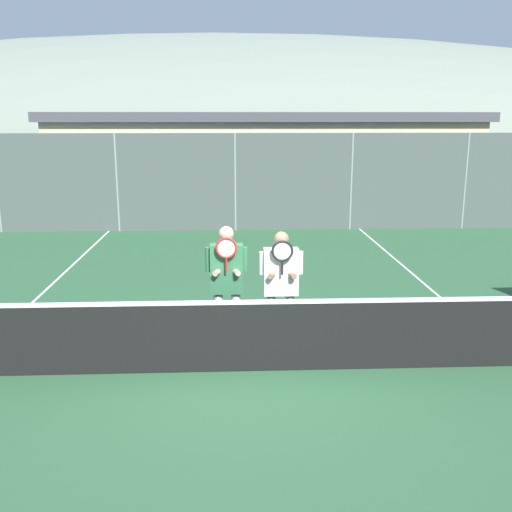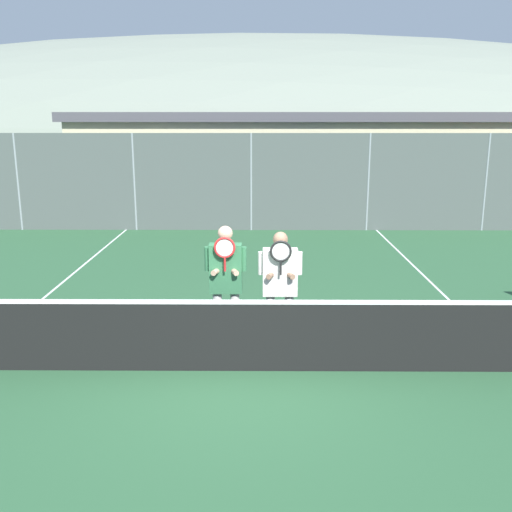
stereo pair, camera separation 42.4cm
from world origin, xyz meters
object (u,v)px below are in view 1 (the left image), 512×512
at_px(car_center, 381,189).
at_px(car_far_left, 86,190).
at_px(player_leftmost, 227,279).
at_px(car_left_of_center, 237,187).
at_px(player_center_left, 281,281).

bearing_deg(car_center, car_far_left, -179.76).
bearing_deg(car_center, player_leftmost, -114.06).
bearing_deg(car_left_of_center, player_center_left, -87.75).
distance_m(player_leftmost, car_left_of_center, 12.02).
relative_size(player_center_left, car_center, 0.39).
height_order(player_leftmost, player_center_left, player_leftmost).
xyz_separation_m(player_leftmost, car_far_left, (-4.80, 11.79, -0.16)).
height_order(car_far_left, car_left_of_center, car_left_of_center).
bearing_deg(car_left_of_center, player_leftmost, -91.39).
relative_size(player_leftmost, car_far_left, 0.39).
height_order(player_leftmost, car_far_left, player_leftmost).
xyz_separation_m(player_center_left, car_left_of_center, (-0.47, 12.01, -0.09)).
bearing_deg(car_far_left, car_center, 0.24).
bearing_deg(player_center_left, car_far_left, 115.30).
bearing_deg(player_leftmost, car_left_of_center, 88.61).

